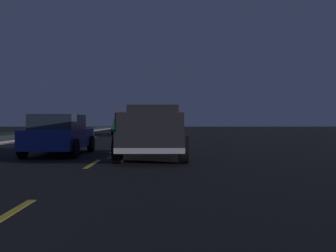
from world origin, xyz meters
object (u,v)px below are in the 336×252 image
at_px(sedan_green, 123,126).
at_px(sedan_blue, 60,134).
at_px(sedan_red, 157,127).
at_px(pickup_truck, 153,132).

relative_size(sedan_green, sedan_blue, 1.00).
xyz_separation_m(sedan_blue, sedan_red, (19.26, -3.40, 0.00)).
distance_m(pickup_truck, sedan_blue, 3.75).
height_order(pickup_truck, sedan_red, pickup_truck).
bearing_deg(sedan_blue, sedan_red, -10.01).
distance_m(sedan_green, sedan_red, 6.43).
relative_size(pickup_truck, sedan_blue, 1.23).
relative_size(sedan_green, sedan_red, 1.00).
bearing_deg(sedan_red, pickup_truck, -179.46).
bearing_deg(pickup_truck, sedan_red, 0.54).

